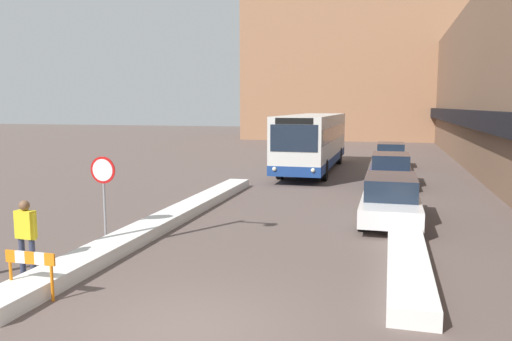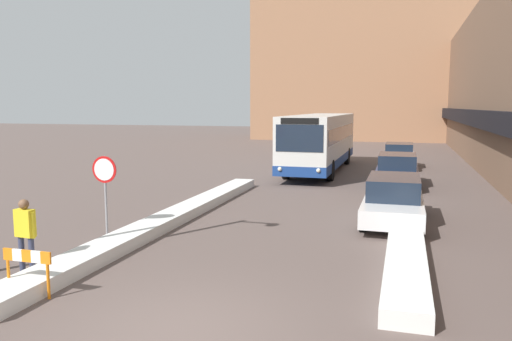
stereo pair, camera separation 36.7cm
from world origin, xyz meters
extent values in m
plane|color=brown|center=(0.00, 0.00, 0.00)|extent=(160.00, 160.00, 0.00)
cube|color=black|center=(7.25, 24.00, 3.05)|extent=(0.50, 60.00, 0.90)
cube|color=#996B4C|center=(0.00, 49.87, 9.42)|extent=(26.00, 8.00, 18.84)
cube|color=silver|center=(-3.60, 6.99, 0.17)|extent=(0.90, 15.42, 0.34)
cube|color=silver|center=(3.60, 6.44, 0.18)|extent=(0.90, 10.89, 0.36)
cube|color=silver|center=(-1.13, 21.15, 1.84)|extent=(2.51, 11.97, 2.76)
cube|color=navy|center=(-1.13, 21.15, 0.70)|extent=(2.53, 11.99, 0.48)
cube|color=#192333|center=(-1.13, 21.15, 2.22)|extent=(2.54, 11.02, 0.76)
cube|color=#192333|center=(-1.13, 15.15, 2.25)|extent=(2.21, 0.03, 1.24)
cube|color=black|center=(-1.13, 15.15, 3.04)|extent=(1.76, 0.03, 0.28)
sphere|color=#F2EAC6|center=(-2.04, 15.14, 0.81)|extent=(0.20, 0.20, 0.20)
sphere|color=#F2EAC6|center=(-0.23, 15.14, 0.81)|extent=(0.20, 0.20, 0.20)
cylinder|color=black|center=(-2.27, 17.44, 0.54)|extent=(0.28, 1.07, 1.07)
cylinder|color=black|center=(0.01, 17.44, 0.54)|extent=(0.28, 1.07, 1.07)
cylinder|color=black|center=(-2.27, 24.86, 0.54)|extent=(0.28, 1.07, 1.07)
cylinder|color=black|center=(0.01, 24.86, 0.54)|extent=(0.28, 1.07, 1.07)
cube|color=silver|center=(3.20, 9.08, 0.54)|extent=(1.81, 4.79, 0.55)
cube|color=#192333|center=(3.20, 9.20, 1.15)|extent=(1.59, 2.64, 0.67)
cylinder|color=black|center=(4.03, 7.60, 0.33)|extent=(0.20, 0.66, 0.66)
cylinder|color=black|center=(2.37, 7.60, 0.33)|extent=(0.20, 0.66, 0.66)
cylinder|color=black|center=(4.03, 10.57, 0.33)|extent=(0.20, 0.66, 0.66)
cylinder|color=black|center=(2.37, 10.57, 0.33)|extent=(0.20, 0.66, 0.66)
cube|color=navy|center=(3.20, 16.85, 0.53)|extent=(1.90, 4.60, 0.57)
cube|color=#192333|center=(3.20, 16.96, 1.15)|extent=(1.67, 2.53, 0.67)
cylinder|color=black|center=(4.07, 15.42, 0.31)|extent=(0.20, 0.62, 0.62)
cylinder|color=black|center=(2.33, 15.42, 0.31)|extent=(0.20, 0.62, 0.62)
cylinder|color=black|center=(4.07, 18.27, 0.31)|extent=(0.20, 0.62, 0.62)
cylinder|color=black|center=(2.33, 18.27, 0.31)|extent=(0.20, 0.62, 0.62)
cube|color=silver|center=(3.20, 24.03, 0.53)|extent=(1.78, 4.33, 0.56)
cube|color=#192333|center=(3.20, 24.14, 1.15)|extent=(1.56, 2.38, 0.67)
cylinder|color=black|center=(4.01, 22.69, 0.31)|extent=(0.20, 0.62, 0.62)
cylinder|color=black|center=(2.39, 22.69, 0.31)|extent=(0.20, 0.62, 0.62)
cylinder|color=black|center=(4.01, 25.37, 0.31)|extent=(0.20, 0.62, 0.62)
cylinder|color=black|center=(2.39, 25.37, 0.31)|extent=(0.20, 0.62, 0.62)
cylinder|color=gray|center=(-4.61, 4.94, 1.16)|extent=(0.07, 0.07, 2.32)
cylinder|color=red|center=(-4.61, 4.92, 1.94)|extent=(0.76, 0.03, 0.76)
cylinder|color=white|center=(-4.61, 4.90, 1.94)|extent=(0.62, 0.02, 0.62)
cylinder|color=#333851|center=(-4.71, 1.72, 0.41)|extent=(0.12, 0.12, 0.83)
cylinder|color=#333851|center=(-4.42, 1.70, 0.41)|extent=(0.12, 0.12, 0.83)
cube|color=yellow|center=(-4.57, 1.71, 1.14)|extent=(0.46, 0.24, 0.62)
sphere|color=brown|center=(-4.57, 1.71, 1.56)|extent=(0.23, 0.23, 0.23)
cylinder|color=yellow|center=(-4.79, 1.73, 1.11)|extent=(0.10, 0.10, 0.59)
cylinder|color=yellow|center=(-4.34, 1.69, 1.11)|extent=(0.10, 0.10, 0.59)
cylinder|color=orange|center=(-3.98, 0.54, 0.35)|extent=(0.06, 0.06, 0.70)
cylinder|color=orange|center=(-3.04, 0.54, 0.35)|extent=(0.06, 0.06, 0.70)
cube|color=orange|center=(-3.95, 0.54, 0.82)|extent=(0.22, 0.04, 0.24)
cube|color=white|center=(-3.73, 0.54, 0.82)|extent=(0.22, 0.04, 0.24)
cube|color=orange|center=(-3.51, 0.54, 0.82)|extent=(0.22, 0.04, 0.24)
cube|color=white|center=(-3.29, 0.54, 0.82)|extent=(0.22, 0.04, 0.24)
cube|color=orange|center=(-3.07, 0.54, 0.82)|extent=(0.22, 0.04, 0.24)
camera|label=1|loc=(3.10, -7.31, 3.72)|focal=35.00mm
camera|label=2|loc=(3.46, -7.21, 3.72)|focal=35.00mm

